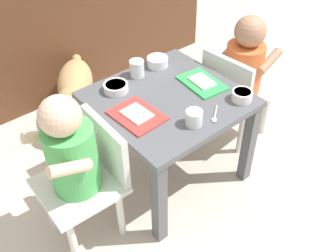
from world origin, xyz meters
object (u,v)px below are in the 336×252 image
veggie_bowl_far (157,61)px  cereal_bowl_right_side (242,95)px  seated_child_right (243,68)px  spoon_by_left_tray (215,116)px  seated_child_left (75,157)px  dining_table (168,112)px  dog (75,85)px  food_tray_right (202,82)px  food_tray_left (137,115)px  water_cup_right (137,69)px  veggie_bowl_near (116,87)px  water_cup_left (194,119)px

veggie_bowl_far → cereal_bowl_right_side: size_ratio=1.15×
seated_child_right → spoon_by_left_tray: seated_child_right is taller
seated_child_left → spoon_by_left_tray: seated_child_left is taller
dining_table → dog: 0.64m
food_tray_right → veggie_bowl_far: bearing=102.5°
dog → food_tray_left: bearing=-95.7°
dog → food_tray_right: size_ratio=2.15×
seated_child_left → seated_child_right: seated_child_left is taller
dog → spoon_by_left_tray: size_ratio=5.16×
water_cup_right → veggie_bowl_near: (-0.13, -0.03, -0.01)m
dining_table → seated_child_right: seated_child_right is taller
dog → water_cup_left: (0.07, -0.80, 0.24)m
seated_child_right → cereal_bowl_right_side: (-0.23, -0.19, 0.06)m
dining_table → food_tray_right: bearing=-6.7°
seated_child_left → water_cup_left: 0.43m
food_tray_right → veggie_bowl_near: (-0.30, 0.19, 0.01)m
food_tray_right → veggie_bowl_near: 0.35m
water_cup_left → veggie_bowl_far: (0.15, 0.40, -0.00)m
seated_child_right → spoon_by_left_tray: bearing=-152.9°
seated_child_right → spoon_by_left_tray: 0.43m
water_cup_left → water_cup_right: 0.39m
food_tray_left → spoon_by_left_tray: bearing=-40.2°
dining_table → food_tray_left: bearing=-173.3°
seated_child_right → veggie_bowl_far: 0.39m
cereal_bowl_right_side → dining_table: bearing=135.9°
dog → water_cup_right: bearing=-75.8°
cereal_bowl_right_side → spoon_by_left_tray: (-0.15, -0.01, -0.02)m
water_cup_left → seated_child_left: bearing=158.5°
dog → cereal_bowl_right_side: 0.90m
dog → food_tray_left: 0.68m
water_cup_left → water_cup_right: bearing=84.4°
dog → veggie_bowl_near: (-0.03, -0.45, 0.24)m
seated_child_right → water_cup_right: (-0.44, 0.21, 0.07)m
dog → spoon_by_left_tray: spoon_by_left_tray is taller
seated_child_left → veggie_bowl_far: seated_child_left is taller
seated_child_left → veggie_bowl_far: size_ratio=7.07×
dog → seated_child_right: bearing=-49.1°
seated_child_left → food_tray_left: 0.27m
seated_child_right → veggie_bowl_far: bearing=145.9°
food_tray_right → water_cup_right: water_cup_right is taller
dining_table → seated_child_right: 0.44m
seated_child_right → food_tray_right: (-0.27, -0.01, 0.04)m
veggie_bowl_near → cereal_bowl_right_side: size_ratio=1.24×
food_tray_left → seated_child_left: bearing=-177.8°
seated_child_right → spoon_by_left_tray: size_ratio=7.38×
veggie_bowl_far → cereal_bowl_right_side: (0.09, -0.41, -0.00)m
veggie_bowl_far → veggie_bowl_near: 0.25m
cereal_bowl_right_side → veggie_bowl_near: bearing=132.6°
dining_table → spoon_by_left_tray: size_ratio=6.42×
food_tray_right → water_cup_left: water_cup_left is taller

